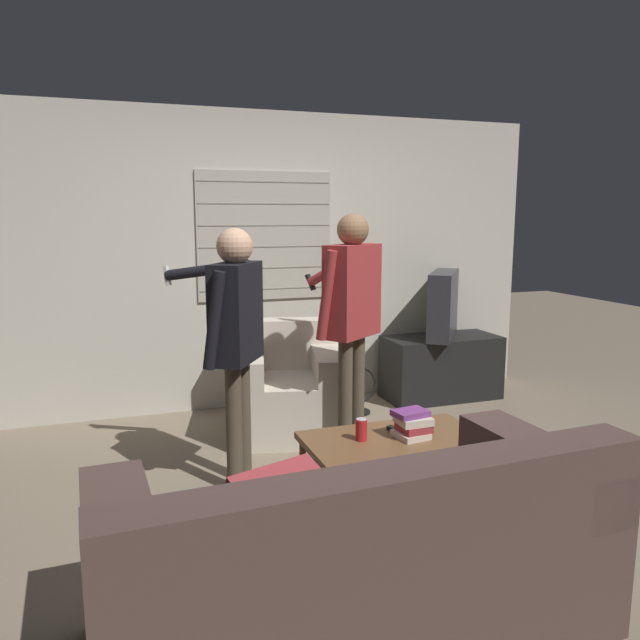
% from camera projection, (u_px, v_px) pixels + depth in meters
% --- Properties ---
extents(ground_plane, '(16.00, 16.00, 0.00)m').
position_uv_depth(ground_plane, '(346.00, 496.00, 3.77)').
color(ground_plane, '#7F705B').
extents(wall_back, '(5.20, 0.08, 2.55)m').
position_uv_depth(wall_back, '(261.00, 261.00, 5.44)').
color(wall_back, '#BCB7A8').
rests_on(wall_back, ground_plane).
extents(couch_blue, '(2.05, 0.96, 0.84)m').
position_uv_depth(couch_blue, '(360.00, 564.00, 2.45)').
color(couch_blue, '#4C3833').
rests_on(couch_blue, ground_plane).
extents(armchair_beige, '(1.03, 1.00, 0.85)m').
position_uv_depth(armchair_beige, '(289.00, 389.00, 4.85)').
color(armchair_beige, beige).
rests_on(armchair_beige, ground_plane).
extents(coffee_table, '(1.03, 0.59, 0.42)m').
position_uv_depth(coffee_table, '(395.00, 444.00, 3.57)').
color(coffee_table, brown).
rests_on(coffee_table, ground_plane).
extents(tv_stand, '(1.05, 0.49, 0.58)m').
position_uv_depth(tv_stand, '(441.00, 367.00, 5.75)').
color(tv_stand, black).
rests_on(tv_stand, ground_plane).
extents(tv, '(0.61, 0.73, 0.60)m').
position_uv_depth(tv, '(443.00, 304.00, 5.66)').
color(tv, '#2D2D33').
rests_on(tv, tv_stand).
extents(person_left_standing, '(0.57, 0.77, 1.61)m').
position_uv_depth(person_left_standing, '(235.00, 326.00, 3.76)').
color(person_left_standing, '#4C4233').
rests_on(person_left_standing, ground_plane).
extents(person_right_standing, '(0.55, 0.84, 1.69)m').
position_uv_depth(person_right_standing, '(351.00, 303.00, 4.30)').
color(person_right_standing, '#4C4233').
rests_on(person_right_standing, ground_plane).
extents(book_stack, '(0.21, 0.20, 0.16)m').
position_uv_depth(book_stack, '(412.00, 424.00, 3.57)').
color(book_stack, beige).
rests_on(book_stack, coffee_table).
extents(soda_can, '(0.07, 0.07, 0.13)m').
position_uv_depth(soda_can, '(361.00, 430.00, 3.52)').
color(soda_can, red).
rests_on(soda_can, coffee_table).
extents(spare_remote, '(0.09, 0.13, 0.02)m').
position_uv_depth(spare_remote, '(397.00, 430.00, 3.66)').
color(spare_remote, black).
rests_on(spare_remote, coffee_table).
extents(floor_fan, '(0.33, 0.20, 0.41)m').
position_uv_depth(floor_fan, '(359.00, 391.00, 5.31)').
color(floor_fan, black).
rests_on(floor_fan, ground_plane).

